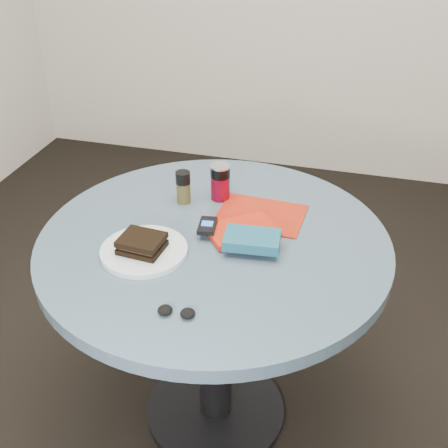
% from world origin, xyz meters
% --- Properties ---
extents(ground, '(4.00, 4.00, 0.00)m').
position_xyz_m(ground, '(0.00, 0.00, 0.00)').
color(ground, black).
rests_on(ground, ground).
extents(table, '(1.00, 1.00, 0.75)m').
position_xyz_m(table, '(0.00, 0.00, 0.59)').
color(table, black).
rests_on(table, ground).
extents(plate, '(0.27, 0.27, 0.02)m').
position_xyz_m(plate, '(-0.16, -0.12, 0.76)').
color(plate, silver).
rests_on(plate, table).
extents(sandwich, '(0.12, 0.11, 0.04)m').
position_xyz_m(sandwich, '(-0.16, -0.13, 0.79)').
color(sandwich, black).
rests_on(sandwich, plate).
extents(soda_can, '(0.07, 0.07, 0.12)m').
position_xyz_m(soda_can, '(-0.04, 0.22, 0.81)').
color(soda_can, maroon).
rests_on(soda_can, table).
extents(pepper_grinder, '(0.05, 0.05, 0.10)m').
position_xyz_m(pepper_grinder, '(-0.15, 0.17, 0.80)').
color(pepper_grinder, '#453F1D').
rests_on(pepper_grinder, table).
extents(magazine, '(0.26, 0.20, 0.00)m').
position_xyz_m(magazine, '(0.10, 0.15, 0.75)').
color(magazine, '#9A1E0E').
rests_on(magazine, table).
extents(red_book, '(0.23, 0.22, 0.02)m').
position_xyz_m(red_book, '(0.07, 0.04, 0.76)').
color(red_book, '#AA210D').
rests_on(red_book, magazine).
extents(novel, '(0.16, 0.11, 0.03)m').
position_xyz_m(novel, '(0.12, -0.03, 0.79)').
color(novel, navy).
rests_on(novel, red_book).
extents(mp3_player, '(0.06, 0.09, 0.02)m').
position_xyz_m(mp3_player, '(-0.02, 0.01, 0.78)').
color(mp3_player, black).
rests_on(mp3_player, red_book).
extents(headphones, '(0.09, 0.04, 0.02)m').
position_xyz_m(headphones, '(0.01, -0.34, 0.76)').
color(headphones, black).
rests_on(headphones, table).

